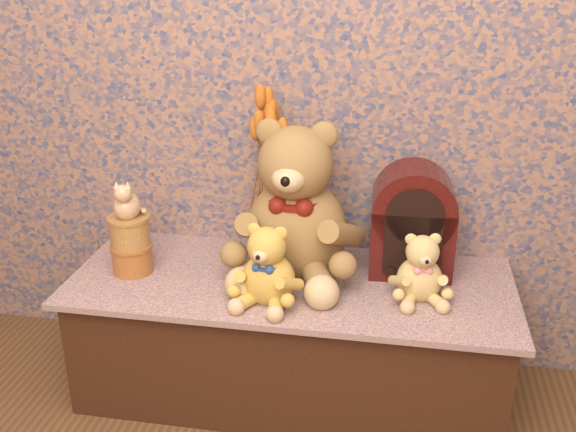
# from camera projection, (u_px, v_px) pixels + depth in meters

# --- Properties ---
(display_shelf) EXTENTS (1.41, 0.57, 0.42)m
(display_shelf) POSITION_uv_depth(u_px,v_px,m) (291.00, 336.00, 2.18)
(display_shelf) COLOR #3A4D78
(display_shelf) RESTS_ON ground
(teddy_large) EXTENTS (0.45, 0.53, 0.54)m
(teddy_large) POSITION_uv_depth(u_px,v_px,m) (297.00, 192.00, 2.07)
(teddy_large) COLOR #8E5E37
(teddy_large) RESTS_ON display_shelf
(teddy_medium) EXTENTS (0.25, 0.28, 0.26)m
(teddy_medium) POSITION_uv_depth(u_px,v_px,m) (268.00, 260.00, 1.93)
(teddy_medium) COLOR #BF8B36
(teddy_medium) RESTS_ON display_shelf
(teddy_small) EXTENTS (0.22, 0.25, 0.23)m
(teddy_small) POSITION_uv_depth(u_px,v_px,m) (421.00, 263.00, 1.95)
(teddy_small) COLOR tan
(teddy_small) RESTS_ON display_shelf
(cathedral_radio) EXTENTS (0.27, 0.20, 0.36)m
(cathedral_radio) POSITION_uv_depth(u_px,v_px,m) (412.00, 220.00, 2.09)
(cathedral_radio) COLOR #3D0B0B
(cathedral_radio) RESTS_ON display_shelf
(ceramic_vase) EXTENTS (0.15, 0.15, 0.19)m
(ceramic_vase) POSITION_uv_depth(u_px,v_px,m) (273.00, 234.00, 2.20)
(ceramic_vase) COLOR tan
(ceramic_vase) RESTS_ON display_shelf
(dried_stalks) EXTENTS (0.28, 0.28, 0.45)m
(dried_stalks) POSITION_uv_depth(u_px,v_px,m) (272.00, 142.00, 2.08)
(dried_stalks) COLOR #C7651F
(dried_stalks) RESTS_ON ceramic_vase
(biscuit_tin_lower) EXTENTS (0.14, 0.14, 0.09)m
(biscuit_tin_lower) POSITION_uv_depth(u_px,v_px,m) (132.00, 259.00, 2.13)
(biscuit_tin_lower) COLOR gold
(biscuit_tin_lower) RESTS_ON display_shelf
(biscuit_tin_upper) EXTENTS (0.15, 0.15, 0.10)m
(biscuit_tin_upper) POSITION_uv_depth(u_px,v_px,m) (130.00, 232.00, 2.09)
(biscuit_tin_upper) COLOR #DBBB60
(biscuit_tin_upper) RESTS_ON biscuit_tin_lower
(cat_figurine) EXTENTS (0.11, 0.12, 0.13)m
(cat_figurine) POSITION_uv_depth(u_px,v_px,m) (126.00, 197.00, 2.05)
(cat_figurine) COLOR silver
(cat_figurine) RESTS_ON biscuit_tin_upper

